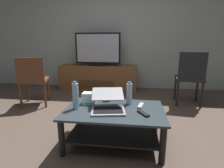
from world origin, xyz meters
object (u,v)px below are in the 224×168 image
at_px(router_box, 89,98).
at_px(water_bottle_near, 129,93).
at_px(media_cabinet, 99,78).
at_px(tv_remote, 143,113).
at_px(dining_chair, 190,76).
at_px(laptop, 108,104).
at_px(coffee_table, 114,120).
at_px(cell_phone, 104,100).
at_px(soundbar_remote, 141,106).
at_px(television, 98,50).
at_px(side_chair, 33,78).
at_px(water_bottle_far, 75,96).

height_order(router_box, water_bottle_near, water_bottle_near).
height_order(media_cabinet, tv_remote, media_cabinet).
bearing_deg(dining_chair, laptop, -131.27).
xyz_separation_m(coffee_table, cell_phone, (-0.15, 0.27, 0.13)).
height_order(laptop, soundbar_remote, laptop).
relative_size(water_bottle_near, soundbar_remote, 1.61).
height_order(television, side_chair, television).
bearing_deg(water_bottle_far, water_bottle_near, 21.69).
bearing_deg(media_cabinet, dining_chair, -25.64).
relative_size(water_bottle_near, tv_remote, 1.61).
height_order(water_bottle_near, cell_phone, water_bottle_near).
xyz_separation_m(coffee_table, laptop, (-0.06, -0.01, 0.19)).
height_order(media_cabinet, soundbar_remote, media_cabinet).
relative_size(side_chair, router_box, 5.73).
bearing_deg(tv_remote, cell_phone, 109.48).
xyz_separation_m(water_bottle_far, soundbar_remote, (0.68, 0.15, -0.13)).
distance_m(media_cabinet, water_bottle_far, 2.25).
relative_size(coffee_table, dining_chair, 1.12).
bearing_deg(cell_phone, router_box, -165.93).
distance_m(water_bottle_far, tv_remote, 0.72).
bearing_deg(water_bottle_far, coffee_table, 4.95).
relative_size(router_box, cell_phone, 1.05).
bearing_deg(media_cabinet, side_chair, -125.56).
height_order(router_box, cell_phone, router_box).
height_order(dining_chair, water_bottle_far, dining_chair).
xyz_separation_m(laptop, router_box, (-0.24, 0.16, 0.00)).
relative_size(television, side_chair, 1.19).
distance_m(coffee_table, soundbar_remote, 0.33).
relative_size(media_cabinet, tv_remote, 10.77).
bearing_deg(media_cabinet, water_bottle_far, -84.52).
height_order(tv_remote, soundbar_remote, same).
xyz_separation_m(water_bottle_near, soundbar_remote, (0.13, -0.07, -0.11)).
bearing_deg(media_cabinet, laptop, -75.93).
distance_m(water_bottle_far, cell_phone, 0.42).
bearing_deg(coffee_table, tv_remote, -18.50).
relative_size(dining_chair, soundbar_remote, 5.77).
height_order(laptop, cell_phone, laptop).
xyz_separation_m(coffee_table, dining_chair, (1.13, 1.35, 0.25)).
bearing_deg(water_bottle_near, side_chair, 154.13).
bearing_deg(laptop, soundbar_remote, 20.33).
bearing_deg(coffee_table, television, 105.86).
bearing_deg(water_bottle_far, soundbar_remote, 12.20).
relative_size(laptop, router_box, 3.19).
distance_m(dining_chair, water_bottle_far, 2.07).
relative_size(media_cabinet, router_box, 11.75).
bearing_deg(dining_chair, soundbar_remote, -124.63).
bearing_deg(cell_phone, media_cabinet, 78.41).
height_order(television, water_bottle_near, television).
xyz_separation_m(media_cabinet, router_box, (0.31, -2.05, 0.18)).
xyz_separation_m(television, soundbar_remote, (0.90, -2.06, -0.50)).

